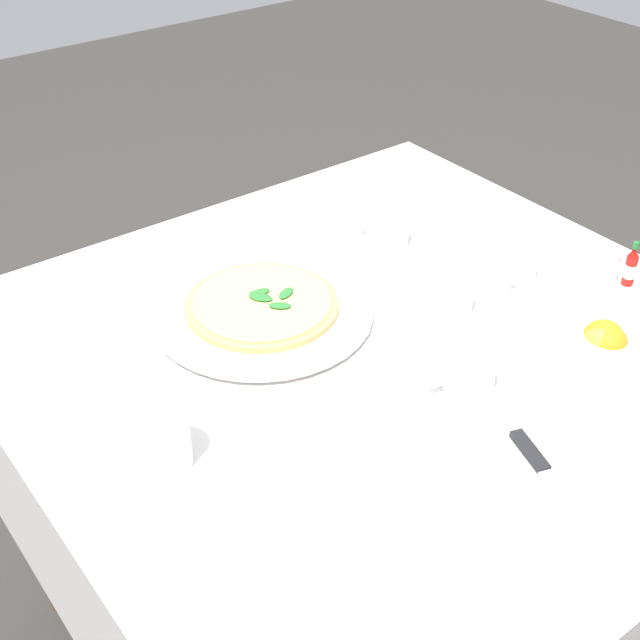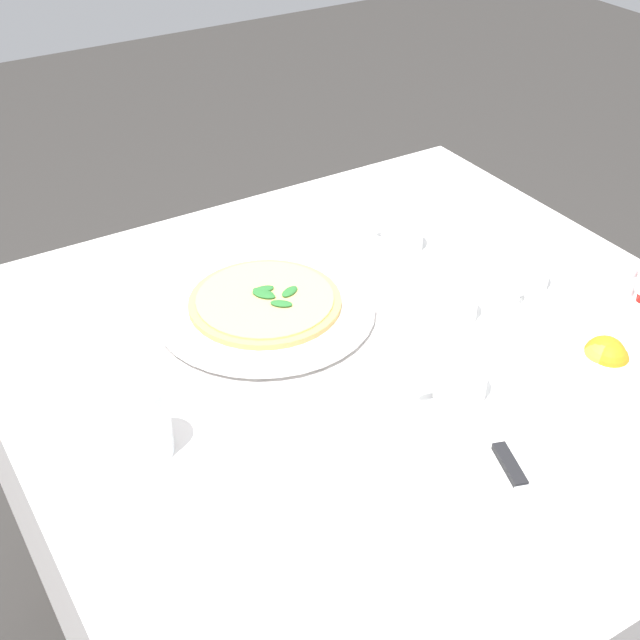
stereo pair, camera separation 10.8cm
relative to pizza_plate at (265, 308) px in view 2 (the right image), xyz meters
The scene contains 12 objects.
dining_table 0.25m from the pizza_plate, 31.21° to the left, with size 1.10×1.10×0.76m.
pizza_plate is the anchor object (origin of this frame).
pizza 0.01m from the pizza_plate, 88.53° to the left, with size 0.25×0.25×0.02m.
coffee_cup_near_right 0.36m from the pizza_plate, 22.17° to the left, with size 0.13×0.13×0.07m.
coffee_cup_center_back 0.30m from the pizza_plate, 56.11° to the left, with size 0.13×0.13×0.07m.
coffee_cup_far_left 0.44m from the pizza_plate, 68.29° to the left, with size 0.13×0.13×0.06m.
coffee_cup_far_right 0.31m from the pizza_plate, 99.61° to the left, with size 0.13×0.13×0.06m.
water_glass_left_edge 0.35m from the pizza_plate, 54.79° to the right, with size 0.07×0.07×0.11m.
napkin_folded 0.54m from the pizza_plate, ahead, with size 0.24×0.17×0.02m.
dinner_knife 0.54m from the pizza_plate, ahead, with size 0.19×0.08×0.01m.
citrus_bowl 0.53m from the pizza_plate, 40.66° to the left, with size 0.15×0.15×0.07m.
pepper_shaker 0.61m from the pizza_plate, 63.95° to the left, with size 0.03×0.03×0.06m.
Camera 2 is at (0.87, -0.63, 1.56)m, focal length 48.61 mm.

